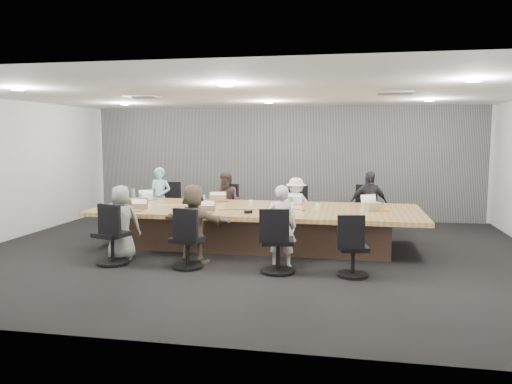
% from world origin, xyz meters
% --- Properties ---
extents(floor, '(10.00, 8.00, 0.00)m').
position_xyz_m(floor, '(0.00, 0.00, 0.00)').
color(floor, black).
rests_on(floor, ground).
extents(ceiling, '(10.00, 8.00, 0.00)m').
position_xyz_m(ceiling, '(0.00, 0.00, 2.80)').
color(ceiling, white).
rests_on(ceiling, wall_back).
extents(wall_back, '(10.00, 0.00, 2.80)m').
position_xyz_m(wall_back, '(0.00, 4.00, 1.40)').
color(wall_back, silver).
rests_on(wall_back, ground).
extents(wall_front, '(10.00, 0.00, 2.80)m').
position_xyz_m(wall_front, '(0.00, -4.00, 1.40)').
color(wall_front, silver).
rests_on(wall_front, ground).
extents(wall_left, '(0.00, 8.00, 2.80)m').
position_xyz_m(wall_left, '(-5.00, 0.00, 1.40)').
color(wall_left, silver).
rests_on(wall_left, ground).
extents(curtain, '(9.80, 0.04, 2.80)m').
position_xyz_m(curtain, '(0.00, 3.92, 1.40)').
color(curtain, slate).
rests_on(curtain, ground).
extents(conference_table, '(6.00, 2.20, 0.74)m').
position_xyz_m(conference_table, '(0.00, 0.50, 0.40)').
color(conference_table, '#4F3629').
rests_on(conference_table, ground).
extents(chair_0, '(0.68, 0.68, 0.82)m').
position_xyz_m(chair_0, '(-2.45, 2.20, 0.41)').
color(chair_0, black).
rests_on(chair_0, ground).
extents(chair_1, '(0.68, 0.68, 0.79)m').
position_xyz_m(chair_1, '(-0.91, 2.20, 0.40)').
color(chair_1, black).
rests_on(chair_1, ground).
extents(chair_2, '(0.55, 0.55, 0.77)m').
position_xyz_m(chair_2, '(0.59, 2.20, 0.39)').
color(chair_2, black).
rests_on(chair_2, ground).
extents(chair_3, '(0.65, 0.65, 0.85)m').
position_xyz_m(chair_3, '(2.09, 2.20, 0.42)').
color(chair_3, black).
rests_on(chair_3, ground).
extents(chair_4, '(0.70, 0.70, 0.82)m').
position_xyz_m(chair_4, '(-2.07, -1.20, 0.41)').
color(chair_4, black).
rests_on(chair_4, ground).
extents(chair_5, '(0.62, 0.62, 0.76)m').
position_xyz_m(chair_5, '(-0.80, -1.20, 0.38)').
color(chair_5, black).
rests_on(chair_5, ground).
extents(chair_6, '(0.62, 0.62, 0.82)m').
position_xyz_m(chair_6, '(0.65, -1.20, 0.41)').
color(chair_6, black).
rests_on(chair_6, ground).
extents(chair_7, '(0.56, 0.56, 0.72)m').
position_xyz_m(chair_7, '(1.77, -1.20, 0.36)').
color(chair_7, black).
rests_on(chair_7, ground).
extents(person_0, '(0.52, 0.36, 1.39)m').
position_xyz_m(person_0, '(-2.45, 1.85, 0.69)').
color(person_0, '#98C1E3').
rests_on(person_0, ground).
extents(laptop_0, '(0.33, 0.26, 0.02)m').
position_xyz_m(laptop_0, '(-2.45, 1.30, 0.75)').
color(laptop_0, '#B2B2B7').
rests_on(laptop_0, conference_table).
extents(person_1, '(0.68, 0.55, 1.30)m').
position_xyz_m(person_1, '(-0.91, 1.85, 0.65)').
color(person_1, '#3F2F2D').
rests_on(person_1, ground).
extents(laptop_1, '(0.37, 0.28, 0.02)m').
position_xyz_m(laptop_1, '(-0.91, 1.30, 0.75)').
color(laptop_1, '#8C6647').
rests_on(laptop_1, conference_table).
extents(person_2, '(0.85, 0.59, 1.20)m').
position_xyz_m(person_2, '(0.59, 1.85, 0.60)').
color(person_2, silver).
rests_on(person_2, ground).
extents(laptop_2, '(0.38, 0.29, 0.02)m').
position_xyz_m(laptop_2, '(0.59, 1.30, 0.75)').
color(laptop_2, '#B2B2B7').
rests_on(laptop_2, conference_table).
extents(person_3, '(0.86, 0.52, 1.37)m').
position_xyz_m(person_3, '(2.09, 1.85, 0.68)').
color(person_3, '#26242D').
rests_on(person_3, ground).
extents(laptop_3, '(0.32, 0.25, 0.02)m').
position_xyz_m(laptop_3, '(2.09, 1.30, 0.75)').
color(laptop_3, '#B2B2B7').
rests_on(laptop_3, conference_table).
extents(person_4, '(0.69, 0.53, 1.26)m').
position_xyz_m(person_4, '(-2.07, -0.85, 0.63)').
color(person_4, gray).
rests_on(person_4, ground).
extents(laptop_4, '(0.33, 0.25, 0.02)m').
position_xyz_m(laptop_4, '(-2.07, -0.30, 0.75)').
color(laptop_4, '#8C6647').
rests_on(laptop_4, conference_table).
extents(person_5, '(1.26, 0.61, 1.30)m').
position_xyz_m(person_5, '(-0.80, -0.85, 0.65)').
color(person_5, brown).
rests_on(person_5, ground).
extents(laptop_5, '(0.33, 0.24, 0.02)m').
position_xyz_m(laptop_5, '(-0.80, -0.30, 0.75)').
color(laptop_5, '#8C6647').
rests_on(laptop_5, conference_table).
extents(person_6, '(0.49, 0.33, 1.32)m').
position_xyz_m(person_6, '(0.65, -0.85, 0.66)').
color(person_6, silver).
rests_on(person_6, ground).
extents(laptop_6, '(0.31, 0.23, 0.02)m').
position_xyz_m(laptop_6, '(0.65, -0.30, 0.75)').
color(laptop_6, '#B2B2B7').
rests_on(laptop_6, conference_table).
extents(bottle_green_left, '(0.08, 0.08, 0.27)m').
position_xyz_m(bottle_green_left, '(-2.65, 0.90, 0.88)').
color(bottle_green_left, '#50905E').
rests_on(bottle_green_left, conference_table).
extents(bottle_green_right, '(0.10, 0.10, 0.27)m').
position_xyz_m(bottle_green_right, '(0.70, 0.02, 0.88)').
color(bottle_green_right, '#50905E').
rests_on(bottle_green_right, conference_table).
extents(bottle_clear, '(0.09, 0.09, 0.23)m').
position_xyz_m(bottle_clear, '(-1.04, 0.48, 0.85)').
color(bottle_clear, silver).
rests_on(bottle_clear, conference_table).
extents(cup_white_far, '(0.09, 0.09, 0.10)m').
position_xyz_m(cup_white_far, '(-0.18, 0.81, 0.79)').
color(cup_white_far, white).
rests_on(cup_white_far, conference_table).
extents(cup_white_near, '(0.11, 0.11, 0.11)m').
position_xyz_m(cup_white_near, '(1.13, 0.53, 0.79)').
color(cup_white_near, white).
rests_on(cup_white_near, conference_table).
extents(mug_brown, '(0.09, 0.09, 0.10)m').
position_xyz_m(mug_brown, '(-2.47, 0.39, 0.79)').
color(mug_brown, brown).
rests_on(mug_brown, conference_table).
extents(mic_left, '(0.17, 0.14, 0.03)m').
position_xyz_m(mic_left, '(-0.97, 0.14, 0.75)').
color(mic_left, black).
rests_on(mic_left, conference_table).
extents(mic_right, '(0.17, 0.12, 0.03)m').
position_xyz_m(mic_right, '(0.41, 0.31, 0.76)').
color(mic_right, black).
rests_on(mic_right, conference_table).
extents(stapler, '(0.15, 0.09, 0.05)m').
position_xyz_m(stapler, '(-0.02, -0.19, 0.77)').
color(stapler, black).
rests_on(stapler, conference_table).
extents(canvas_bag, '(0.33, 0.30, 0.15)m').
position_xyz_m(canvas_bag, '(2.11, 0.50, 0.82)').
color(canvas_bag, tan).
rests_on(canvas_bag, conference_table).
extents(snack_packet, '(0.21, 0.16, 0.04)m').
position_xyz_m(snack_packet, '(2.31, 0.48, 0.76)').
color(snack_packet, orange).
rests_on(snack_packet, conference_table).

